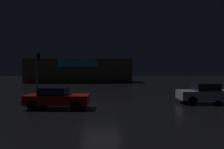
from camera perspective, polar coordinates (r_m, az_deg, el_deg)
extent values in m
plane|color=black|center=(16.47, -2.47, -7.47)|extent=(120.00, 120.00, 0.00)
cube|color=brown|center=(44.53, -7.56, 0.91)|extent=(18.26, 7.47, 4.12)
cube|color=#33CCF2|center=(40.66, -8.06, 2.57)|extent=(6.58, 0.24, 1.06)
cylinder|color=#595B60|center=(22.98, -17.15, -0.09)|extent=(0.15, 0.15, 3.89)
cube|color=black|center=(22.84, -16.98, 3.56)|extent=(0.41, 0.41, 0.98)
sphere|color=black|center=(22.72, -16.79, 4.31)|extent=(0.20, 0.20, 0.20)
sphere|color=black|center=(22.71, -16.78, 3.57)|extent=(0.20, 0.20, 0.20)
sphere|color=#19D13F|center=(22.70, -16.78, 2.84)|extent=(0.20, 0.20, 0.20)
cube|color=#A51414|center=(15.91, -12.63, -5.67)|extent=(4.06, 2.06, 0.58)
cube|color=black|center=(15.91, -13.48, -3.77)|extent=(1.79, 1.73, 0.48)
cylinder|color=black|center=(16.57, -7.46, -6.36)|extent=(0.62, 0.26, 0.61)
cylinder|color=black|center=(14.80, -8.54, -7.32)|extent=(0.62, 0.26, 0.61)
cylinder|color=black|center=(17.16, -16.14, -6.14)|extent=(0.62, 0.26, 0.61)
cylinder|color=black|center=(15.46, -18.17, -7.00)|extent=(0.62, 0.26, 0.61)
cube|color=#B7B7BF|center=(18.91, 21.13, -4.47)|extent=(3.95, 1.84, 0.64)
cube|color=black|center=(18.84, 21.04, -2.71)|extent=(1.67, 1.63, 0.53)
cylinder|color=black|center=(20.27, 23.55, -5.00)|extent=(0.63, 0.23, 0.62)
cylinder|color=black|center=(19.33, 16.55, -5.25)|extent=(0.63, 0.23, 0.62)
cylinder|color=black|center=(17.66, 18.32, -5.91)|extent=(0.63, 0.23, 0.62)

